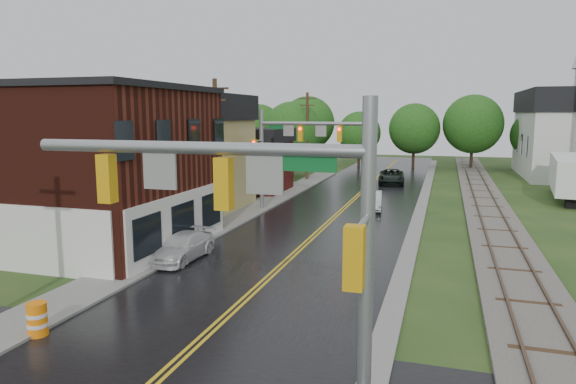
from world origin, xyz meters
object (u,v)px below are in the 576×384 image
at_px(tree_left_a, 44,139).
at_px(semi_trailer, 569,174).
at_px(traffic_signal_near, 260,212).
at_px(tree_left_e, 293,133).
at_px(utility_pole_c, 307,135).
at_px(construction_barrel, 37,319).
at_px(utility_pole_b, 216,148).
at_px(pickup_white, 182,247).
at_px(tree_left_c, 228,137).
at_px(tree_left_b, 148,127).
at_px(sedan_silver, 372,201).
at_px(suv_dark, 391,177).
at_px(brick_building, 62,166).
at_px(traffic_signal_far, 290,141).

height_order(tree_left_a, semi_trailer, tree_left_a).
bearing_deg(traffic_signal_near, tree_left_e, 105.68).
height_order(utility_pole_c, construction_barrel, utility_pole_c).
height_order(utility_pole_b, pickup_white, utility_pole_b).
relative_size(utility_pole_c, tree_left_c, 1.18).
height_order(utility_pole_b, tree_left_c, utility_pole_b).
height_order(tree_left_c, pickup_white, tree_left_c).
bearing_deg(utility_pole_c, tree_left_e, 137.16).
relative_size(tree_left_b, sedan_silver, 2.40).
bearing_deg(suv_dark, tree_left_a, -140.66).
distance_m(brick_building, tree_left_a, 10.14).
distance_m(brick_building, traffic_signal_far, 15.03).
distance_m(utility_pole_c, pickup_white, 30.58).
bearing_deg(brick_building, sedan_silver, 44.28).
xyz_separation_m(sedan_silver, pickup_white, (-6.81, -15.37, -0.05)).
distance_m(brick_building, tree_left_c, 24.94).
distance_m(semi_trailer, construction_barrel, 39.72).
bearing_deg(tree_left_e, pickup_white, -82.82).
bearing_deg(utility_pole_b, sedan_silver, 39.00).
height_order(traffic_signal_near, traffic_signal_far, same).
bearing_deg(utility_pole_c, pickup_white, -86.22).
height_order(brick_building, sedan_silver, brick_building).
bearing_deg(utility_pole_c, tree_left_c, -149.80).
height_order(tree_left_a, sedan_silver, tree_left_a).
distance_m(sedan_silver, construction_barrel, 25.24).
bearing_deg(sedan_silver, utility_pole_c, 114.35).
height_order(tree_left_b, sedan_silver, tree_left_b).
xyz_separation_m(traffic_signal_far, tree_left_b, (-14.38, 4.90, 0.74)).
bearing_deg(traffic_signal_near, brick_building, 140.83).
bearing_deg(brick_building, traffic_signal_near, -39.17).
bearing_deg(tree_left_b, suv_dark, 30.09).
distance_m(traffic_signal_far, semi_trailer, 23.06).
height_order(tree_left_b, pickup_white, tree_left_b).
bearing_deg(tree_left_a, suv_dark, 44.56).
distance_m(utility_pole_b, semi_trailer, 28.49).
distance_m(suv_dark, semi_trailer, 15.40).
height_order(brick_building, utility_pole_b, utility_pole_b).
relative_size(tree_left_c, pickup_white, 1.80).
distance_m(utility_pole_b, suv_dark, 23.44).
height_order(tree_left_a, pickup_white, tree_left_a).
bearing_deg(tree_left_a, traffic_signal_near, -40.47).
height_order(tree_left_e, suv_dark, tree_left_e).
xyz_separation_m(tree_left_b, construction_barrel, (12.85, -27.01, -5.18)).
height_order(traffic_signal_near, tree_left_b, tree_left_b).
bearing_deg(sedan_silver, suv_dark, 83.91).
xyz_separation_m(utility_pole_b, tree_left_b, (-11.05, 9.90, 1.00)).
height_order(utility_pole_c, tree_left_a, utility_pole_c).
relative_size(traffic_signal_far, tree_left_b, 0.76).
distance_m(tree_left_b, sedan_silver, 20.67).
bearing_deg(tree_left_a, tree_left_e, 65.38).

